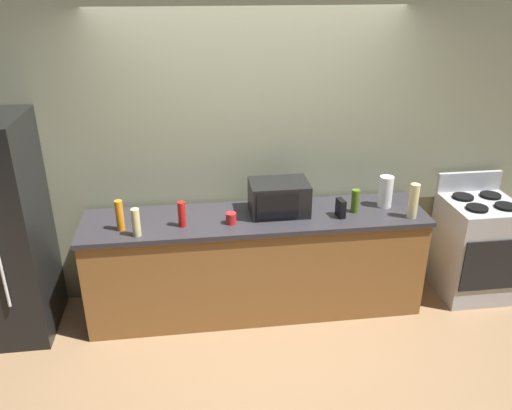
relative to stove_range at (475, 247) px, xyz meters
name	(u,v)px	position (x,y,z in m)	size (l,w,h in m)	color
ground_plane	(262,335)	(-2.00, -0.40, -0.46)	(8.00, 8.00, 0.00)	#93704C
back_wall	(250,148)	(-2.00, 0.41, 0.89)	(6.40, 0.10, 2.70)	gray
counter_run	(256,263)	(-2.00, 0.00, -0.01)	(2.84, 0.64, 0.90)	brown
stove_range	(475,247)	(0.00, 0.00, 0.00)	(0.60, 0.61, 1.08)	#B7BABF
microwave	(279,197)	(-1.80, 0.05, 0.57)	(0.48, 0.35, 0.27)	black
paper_towel_roll	(386,192)	(-0.89, 0.05, 0.57)	(0.12, 0.12, 0.27)	white
cordless_phone	(341,208)	(-1.32, -0.10, 0.51)	(0.05, 0.11, 0.15)	black
bottle_hand_soap	(413,201)	(-0.74, -0.19, 0.58)	(0.08, 0.08, 0.29)	beige
bottle_hot_sauce	(182,214)	(-2.60, -0.10, 0.54)	(0.06, 0.06, 0.21)	red
bottle_vinegar	(136,222)	(-2.94, -0.22, 0.55)	(0.06, 0.06, 0.22)	beige
bottle_olive_oil	(355,201)	(-1.17, -0.03, 0.54)	(0.07, 0.07, 0.20)	#4C6B19
bottle_dish_soap	(120,215)	(-3.07, -0.10, 0.56)	(0.06, 0.06, 0.25)	orange
mug_red	(231,218)	(-2.21, -0.11, 0.48)	(0.08, 0.08, 0.09)	red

